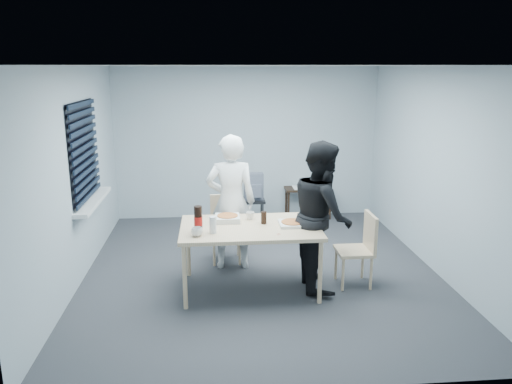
{
  "coord_description": "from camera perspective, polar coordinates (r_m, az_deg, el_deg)",
  "views": [
    {
      "loc": [
        -0.6,
        -6.03,
        2.59
      ],
      "look_at": [
        -0.06,
        0.1,
        1.04
      ],
      "focal_mm": 35.0,
      "sensor_mm": 36.0,
      "label": 1
    }
  ],
  "objects": [
    {
      "name": "pizza_box_a",
      "position": [
        6.01,
        -3.27,
        -2.99
      ],
      "size": [
        0.29,
        0.29,
        0.07
      ],
      "rotation": [
        0.0,
        0.0,
        -0.23
      ],
      "color": "silver",
      "rests_on": "dining_table"
    },
    {
      "name": "side_table",
      "position": [
        8.74,
        5.98,
        -0.04
      ],
      "size": [
        0.81,
        0.36,
        0.54
      ],
      "color": "black",
      "rests_on": "ground"
    },
    {
      "name": "chair_far",
      "position": [
        6.83,
        -3.45,
        -3.57
      ],
      "size": [
        0.42,
        0.42,
        0.89
      ],
      "color": "beige",
      "rests_on": "ground"
    },
    {
      "name": "person_black",
      "position": [
        5.94,
        7.52,
        -2.66
      ],
      "size": [
        0.47,
        0.86,
        1.77
      ],
      "primitive_type": "imported",
      "rotation": [
        0.0,
        0.0,
        1.57
      ],
      "color": "black",
      "rests_on": "ground"
    },
    {
      "name": "papers",
      "position": [
        8.71,
        5.0,
        0.51
      ],
      "size": [
        0.28,
        0.35,
        0.01
      ],
      "primitive_type": "cube",
      "rotation": [
        0.0,
        0.0,
        0.18
      ],
      "color": "white",
      "rests_on": "side_table"
    },
    {
      "name": "plastic_cups",
      "position": [
        5.58,
        -4.94,
        -3.76
      ],
      "size": [
        0.09,
        0.09,
        0.19
      ],
      "primitive_type": "cylinder",
      "rotation": [
        0.0,
        0.0,
        0.13
      ],
      "color": "silver",
      "rests_on": "dining_table"
    },
    {
      "name": "stool",
      "position": [
        8.14,
        -0.27,
        -1.58
      ],
      "size": [
        0.35,
        0.35,
        0.49
      ],
      "color": "black",
      "rests_on": "ground"
    },
    {
      "name": "pizza_box_b",
      "position": [
        5.87,
        4.19,
        -3.59
      ],
      "size": [
        0.31,
        0.31,
        0.04
      ],
      "rotation": [
        0.0,
        0.0,
        0.37
      ],
      "color": "silver",
      "rests_on": "dining_table"
    },
    {
      "name": "rubber_band",
      "position": [
        5.55,
        2.6,
        -4.84
      ],
      "size": [
        0.06,
        0.06,
        0.0
      ],
      "primitive_type": "torus",
      "rotation": [
        0.0,
        0.0,
        0.37
      ],
      "color": "red",
      "rests_on": "dining_table"
    },
    {
      "name": "soda_bottle",
      "position": [
        5.6,
        -6.62,
        -3.17
      ],
      "size": [
        0.1,
        0.1,
        0.3
      ],
      "rotation": [
        0.0,
        0.0,
        0.09
      ],
      "color": "black",
      "rests_on": "dining_table"
    },
    {
      "name": "black_box",
      "position": [
        8.78,
        7.37,
        0.76
      ],
      "size": [
        0.17,
        0.14,
        0.06
      ],
      "primitive_type": "cube",
      "rotation": [
        0.0,
        0.0,
        0.23
      ],
      "color": "black",
      "rests_on": "side_table"
    },
    {
      "name": "person_white",
      "position": [
        6.45,
        -2.87,
        -1.19
      ],
      "size": [
        0.65,
        0.42,
        1.77
      ],
      "primitive_type": "imported",
      "rotation": [
        0.0,
        0.0,
        3.14
      ],
      "color": "white",
      "rests_on": "ground"
    },
    {
      "name": "backpack",
      "position": [
        8.04,
        -0.26,
        0.59
      ],
      "size": [
        0.31,
        0.23,
        0.43
      ],
      "rotation": [
        0.0,
        0.0,
        0.18
      ],
      "color": "slate",
      "rests_on": "stool"
    },
    {
      "name": "cola_glass",
      "position": [
        5.88,
        0.89,
        -2.95
      ],
      "size": [
        0.07,
        0.07,
        0.15
      ],
      "primitive_type": "cylinder",
      "rotation": [
        0.0,
        0.0,
        0.01
      ],
      "color": "black",
      "rests_on": "dining_table"
    },
    {
      "name": "mug_a",
      "position": [
        5.51,
        -6.76,
        -4.55
      ],
      "size": [
        0.17,
        0.17,
        0.1
      ],
      "primitive_type": "imported",
      "rotation": [
        0.0,
        0.0,
        0.52
      ],
      "color": "silver",
      "rests_on": "dining_table"
    },
    {
      "name": "dining_table",
      "position": [
        5.84,
        -0.69,
        -4.47
      ],
      "size": [
        1.61,
        1.02,
        0.79
      ],
      "color": "beige",
      "rests_on": "ground"
    },
    {
      "name": "mug_b",
      "position": [
        6.06,
        -0.67,
        -2.72
      ],
      "size": [
        0.1,
        0.1,
        0.09
      ],
      "primitive_type": "imported",
      "color": "silver",
      "rests_on": "dining_table"
    },
    {
      "name": "room",
      "position": [
        6.73,
        -18.76,
        3.57
      ],
      "size": [
        5.0,
        5.0,
        5.0
      ],
      "color": "#2F3035",
      "rests_on": "ground"
    },
    {
      "name": "chair_right",
      "position": [
        6.16,
        11.94,
        -5.88
      ],
      "size": [
        0.42,
        0.42,
        0.89
      ],
      "color": "beige",
      "rests_on": "ground"
    }
  ]
}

